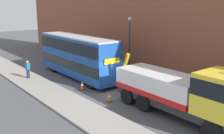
{
  "coord_description": "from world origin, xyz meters",
  "views": [
    {
      "loc": [
        14.55,
        -12.5,
        6.82
      ],
      "look_at": [
        -0.98,
        0.21,
        2.0
      ],
      "focal_mm": 40.39,
      "sensor_mm": 36.0,
      "label": 1
    }
  ],
  "objects_px": {
    "pedestrian_onlooker": "(28,70)",
    "traffic_cone_midway": "(109,97)",
    "recovery_tow_truck": "(182,91)",
    "street_lamp": "(129,41)",
    "double_decker_bus": "(77,55)",
    "traffic_cone_near_bus": "(82,86)"
  },
  "relations": [
    {
      "from": "double_decker_bus",
      "to": "pedestrian_onlooker",
      "type": "xyz_separation_m",
      "value": [
        -2.16,
        -4.2,
        -1.25
      ]
    },
    {
      "from": "traffic_cone_midway",
      "to": "street_lamp",
      "type": "height_order",
      "value": "street_lamp"
    },
    {
      "from": "traffic_cone_near_bus",
      "to": "double_decker_bus",
      "type": "bearing_deg",
      "value": 153.34
    },
    {
      "from": "double_decker_bus",
      "to": "traffic_cone_midway",
      "type": "xyz_separation_m",
      "value": [
        7.26,
        -1.78,
        -1.89
      ]
    },
    {
      "from": "street_lamp",
      "to": "traffic_cone_near_bus",
      "type": "bearing_deg",
      "value": -80.37
    },
    {
      "from": "double_decker_bus",
      "to": "traffic_cone_near_bus",
      "type": "relative_size",
      "value": 15.4
    },
    {
      "from": "street_lamp",
      "to": "double_decker_bus",
      "type": "bearing_deg",
      "value": -119.5
    },
    {
      "from": "pedestrian_onlooker",
      "to": "traffic_cone_midway",
      "type": "relative_size",
      "value": 2.38
    },
    {
      "from": "double_decker_bus",
      "to": "traffic_cone_midway",
      "type": "relative_size",
      "value": 15.4
    },
    {
      "from": "recovery_tow_truck",
      "to": "street_lamp",
      "type": "xyz_separation_m",
      "value": [
        -9.66,
        4.56,
        1.71
      ]
    },
    {
      "from": "traffic_cone_midway",
      "to": "recovery_tow_truck",
      "type": "bearing_deg",
      "value": 19.62
    },
    {
      "from": "pedestrian_onlooker",
      "to": "recovery_tow_truck",
      "type": "bearing_deg",
      "value": -9.97
    },
    {
      "from": "traffic_cone_midway",
      "to": "street_lamp",
      "type": "relative_size",
      "value": 0.12
    },
    {
      "from": "double_decker_bus",
      "to": "traffic_cone_midway",
      "type": "distance_m",
      "value": 7.71
    },
    {
      "from": "traffic_cone_near_bus",
      "to": "pedestrian_onlooker",
      "type": "bearing_deg",
      "value": -157.9
    },
    {
      "from": "double_decker_bus",
      "to": "traffic_cone_midway",
      "type": "height_order",
      "value": "double_decker_bus"
    },
    {
      "from": "double_decker_bus",
      "to": "pedestrian_onlooker",
      "type": "height_order",
      "value": "double_decker_bus"
    },
    {
      "from": "recovery_tow_truck",
      "to": "double_decker_bus",
      "type": "height_order",
      "value": "double_decker_bus"
    },
    {
      "from": "recovery_tow_truck",
      "to": "traffic_cone_near_bus",
      "type": "relative_size",
      "value": 14.12
    },
    {
      "from": "traffic_cone_midway",
      "to": "street_lamp",
      "type": "bearing_deg",
      "value": 126.48
    },
    {
      "from": "recovery_tow_truck",
      "to": "traffic_cone_near_bus",
      "type": "distance_m",
      "value": 8.88
    },
    {
      "from": "recovery_tow_truck",
      "to": "street_lamp",
      "type": "distance_m",
      "value": 10.82
    }
  ]
}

